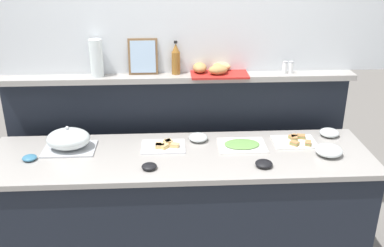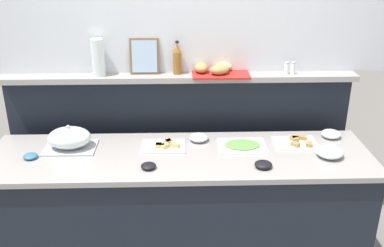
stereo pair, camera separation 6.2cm
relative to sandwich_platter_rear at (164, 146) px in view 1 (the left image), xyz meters
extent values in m
plane|color=slate|center=(0.10, 0.49, -0.90)|extent=(12.00, 12.00, 0.00)
cube|color=black|center=(0.10, -0.11, -0.47)|extent=(2.46, 0.64, 0.85)
cube|color=gray|center=(0.10, -0.11, -0.03)|extent=(2.50, 0.68, 0.03)
cube|color=black|center=(0.10, 0.41, -0.27)|extent=(2.53, 0.08, 1.25)
cube|color=gray|center=(0.10, 0.36, 0.37)|extent=(2.53, 0.22, 0.04)
cube|color=silver|center=(-0.01, 0.00, -0.01)|extent=(0.29, 0.21, 0.01)
cube|color=tan|center=(-0.03, -0.02, 0.00)|extent=(0.06, 0.04, 0.01)
cube|color=#E5C666|center=(-0.03, -0.02, 0.01)|extent=(0.06, 0.04, 0.01)
cube|color=tan|center=(-0.03, -0.02, 0.02)|extent=(0.06, 0.04, 0.01)
cube|color=tan|center=(-0.04, -0.02, 0.00)|extent=(0.04, 0.06, 0.01)
cube|color=#E5C666|center=(-0.04, -0.02, 0.01)|extent=(0.04, 0.06, 0.01)
cube|color=tan|center=(-0.04, -0.02, 0.02)|extent=(0.04, 0.06, 0.01)
cube|color=tan|center=(0.02, 0.03, 0.00)|extent=(0.07, 0.06, 0.01)
cube|color=#E5C666|center=(0.02, 0.03, 0.01)|extent=(0.07, 0.06, 0.01)
cube|color=tan|center=(0.02, 0.03, 0.02)|extent=(0.07, 0.06, 0.01)
cube|color=tan|center=(0.00, -0.03, 0.00)|extent=(0.07, 0.07, 0.01)
cube|color=#E5C666|center=(0.00, -0.03, 0.01)|extent=(0.07, 0.07, 0.01)
cube|color=tan|center=(0.00, -0.03, 0.02)|extent=(0.07, 0.07, 0.01)
cube|color=tan|center=(0.03, 0.03, 0.00)|extent=(0.06, 0.07, 0.01)
cube|color=#E5C666|center=(0.03, 0.03, 0.01)|extent=(0.06, 0.07, 0.01)
cube|color=tan|center=(0.03, 0.03, 0.02)|extent=(0.06, 0.07, 0.01)
cube|color=tan|center=(0.07, -0.02, 0.00)|extent=(0.06, 0.05, 0.01)
cube|color=#E5C666|center=(0.07, -0.02, 0.01)|extent=(0.06, 0.05, 0.01)
cube|color=tan|center=(0.07, -0.02, 0.02)|extent=(0.06, 0.05, 0.01)
cube|color=white|center=(0.89, 0.02, -0.01)|extent=(0.29, 0.21, 0.01)
cube|color=#AD7A47|center=(0.89, 0.07, 0.00)|extent=(0.07, 0.06, 0.01)
cube|color=#66994C|center=(0.89, 0.07, 0.01)|extent=(0.07, 0.06, 0.01)
cube|color=#AD7A47|center=(0.89, 0.07, 0.02)|extent=(0.07, 0.06, 0.01)
cube|color=#AD7A47|center=(0.95, 0.07, 0.00)|extent=(0.06, 0.05, 0.01)
cube|color=#66994C|center=(0.95, 0.07, 0.01)|extent=(0.06, 0.05, 0.01)
cube|color=#AD7A47|center=(0.95, 0.07, 0.02)|extent=(0.06, 0.05, 0.01)
cube|color=#AD7A47|center=(0.90, 0.05, 0.00)|extent=(0.05, 0.06, 0.01)
cube|color=#66994C|center=(0.90, 0.05, 0.01)|extent=(0.05, 0.06, 0.01)
cube|color=#AD7A47|center=(0.90, 0.05, 0.02)|extent=(0.05, 0.06, 0.01)
cube|color=#AD7A47|center=(0.88, -0.03, 0.00)|extent=(0.07, 0.07, 0.01)
cube|color=#66994C|center=(0.88, -0.03, 0.01)|extent=(0.07, 0.07, 0.01)
cube|color=#AD7A47|center=(0.88, -0.03, 0.02)|extent=(0.07, 0.07, 0.01)
cube|color=#AD7A47|center=(0.97, -0.03, 0.00)|extent=(0.06, 0.07, 0.01)
cube|color=#66994C|center=(0.97, -0.03, 0.01)|extent=(0.06, 0.07, 0.01)
cube|color=#AD7A47|center=(0.97, -0.03, 0.02)|extent=(0.06, 0.07, 0.01)
cube|color=white|center=(0.52, -0.01, -0.01)|extent=(0.32, 0.24, 0.01)
ellipsoid|color=#66994C|center=(0.52, -0.01, 0.00)|extent=(0.24, 0.17, 0.01)
cube|color=#B7BABF|center=(-0.63, 0.00, -0.01)|extent=(0.34, 0.24, 0.01)
ellipsoid|color=silver|center=(-0.63, 0.00, 0.07)|extent=(0.28, 0.23, 0.14)
sphere|color=#B7BABF|center=(-0.63, 0.00, 0.15)|extent=(0.02, 0.02, 0.02)
ellipsoid|color=silver|center=(1.06, -0.17, 0.02)|extent=(0.17, 0.17, 0.07)
ellipsoid|color=white|center=(1.06, -0.17, 0.01)|extent=(0.14, 0.14, 0.04)
ellipsoid|color=silver|center=(0.24, 0.09, 0.01)|extent=(0.13, 0.13, 0.05)
ellipsoid|color=#BF4C3F|center=(0.24, 0.09, 0.01)|extent=(0.10, 0.10, 0.03)
ellipsoid|color=silver|center=(1.17, 0.12, 0.02)|extent=(0.14, 0.14, 0.05)
ellipsoid|color=#599959|center=(1.17, 0.12, 0.01)|extent=(0.11, 0.11, 0.03)
ellipsoid|color=teal|center=(-0.85, -0.13, 0.00)|extent=(0.09, 0.09, 0.03)
ellipsoid|color=black|center=(0.61, -0.30, 0.01)|extent=(0.11, 0.11, 0.04)
ellipsoid|color=black|center=(-0.09, -0.29, 0.00)|extent=(0.09, 0.09, 0.03)
cylinder|color=#8E5B23|center=(0.09, 0.36, 0.47)|extent=(0.06, 0.06, 0.16)
cone|color=#8E5B23|center=(0.09, 0.36, 0.58)|extent=(0.05, 0.05, 0.06)
cylinder|color=black|center=(0.09, 0.36, 0.62)|extent=(0.02, 0.02, 0.02)
cylinder|color=white|center=(0.87, 0.33, 0.43)|extent=(0.03, 0.03, 0.08)
cylinder|color=#B7BABF|center=(0.87, 0.33, 0.47)|extent=(0.03, 0.03, 0.01)
cylinder|color=white|center=(0.91, 0.33, 0.43)|extent=(0.03, 0.03, 0.08)
cylinder|color=#B7BABF|center=(0.91, 0.33, 0.47)|extent=(0.03, 0.03, 0.01)
cube|color=#B2231E|center=(0.40, 0.33, 0.40)|extent=(0.40, 0.26, 0.02)
ellipsoid|color=#AD7A47|center=(0.40, 0.30, 0.44)|extent=(0.15, 0.15, 0.06)
ellipsoid|color=tan|center=(0.42, 0.39, 0.43)|extent=(0.16, 0.13, 0.06)
ellipsoid|color=#B7844C|center=(0.38, 0.28, 0.44)|extent=(0.15, 0.12, 0.07)
ellipsoid|color=#B7844C|center=(0.26, 0.34, 0.44)|extent=(0.10, 0.14, 0.07)
ellipsoid|color=#B7844C|center=(0.39, 0.36, 0.43)|extent=(0.10, 0.15, 0.05)
cube|color=brown|center=(-0.14, 0.37, 0.52)|extent=(0.21, 0.05, 0.25)
cube|color=#99B2CC|center=(-0.14, 0.36, 0.52)|extent=(0.18, 0.04, 0.22)
cylinder|color=silver|center=(-0.45, 0.33, 0.52)|extent=(0.09, 0.09, 0.26)
camera|label=1|loc=(0.04, -2.65, 1.30)|focal=41.15mm
camera|label=2|loc=(0.10, -2.66, 1.30)|focal=41.15mm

